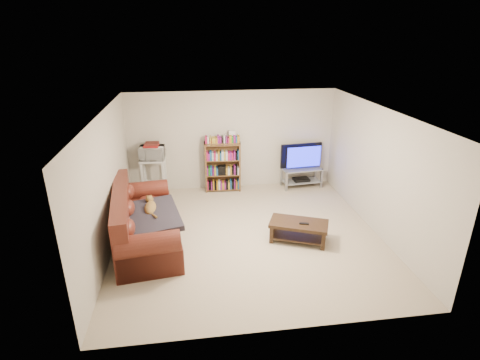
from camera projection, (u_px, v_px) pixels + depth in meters
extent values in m
plane|color=#C9B696|center=(248.00, 235.00, 7.25)|extent=(5.00, 5.00, 0.00)
plane|color=white|center=(249.00, 112.00, 6.35)|extent=(5.00, 5.00, 0.00)
plane|color=beige|center=(232.00, 140.00, 9.10)|extent=(5.00, 0.00, 5.00)
plane|color=beige|center=(281.00, 253.00, 4.50)|extent=(5.00, 0.00, 5.00)
plane|color=beige|center=(106.00, 185.00, 6.48)|extent=(0.00, 5.00, 5.00)
plane|color=beige|center=(378.00, 171.00, 7.12)|extent=(0.00, 5.00, 5.00)
cube|color=#5C2217|center=(147.00, 230.00, 6.95)|extent=(1.37, 2.58, 0.47)
cube|color=#5C2217|center=(123.00, 219.00, 6.74)|extent=(0.58, 2.48, 1.03)
cube|color=#5C2217|center=(150.00, 260.00, 5.93)|extent=(1.03, 0.37, 0.59)
cube|color=#5C2217|center=(145.00, 203.00, 7.92)|extent=(1.03, 0.37, 0.59)
cube|color=#28242D|center=(151.00, 216.00, 6.69)|extent=(1.19, 1.41, 0.20)
cube|color=black|center=(299.00, 224.00, 6.94)|extent=(1.19, 0.90, 0.06)
cube|color=black|center=(298.00, 236.00, 7.03)|extent=(1.07, 0.81, 0.03)
cube|color=black|center=(272.00, 235.00, 6.94)|extent=(0.09, 0.09, 0.33)
cube|color=black|center=(323.00, 242.00, 6.71)|extent=(0.09, 0.09, 0.33)
cube|color=black|center=(275.00, 225.00, 7.31)|extent=(0.09, 0.09, 0.33)
cube|color=black|center=(325.00, 231.00, 7.08)|extent=(0.09, 0.09, 0.33)
cube|color=black|center=(304.00, 224.00, 6.86)|extent=(0.18, 0.09, 0.02)
cube|color=#999EA3|center=(302.00, 169.00, 9.34)|extent=(1.02, 0.53, 0.03)
cube|color=#999EA3|center=(301.00, 181.00, 9.46)|extent=(0.97, 0.51, 0.02)
cube|color=gray|center=(286.00, 182.00, 9.15)|extent=(0.05, 0.05, 0.49)
cube|color=gray|center=(321.00, 179.00, 9.35)|extent=(0.05, 0.05, 0.49)
cube|color=gray|center=(281.00, 176.00, 9.50)|extent=(0.05, 0.05, 0.49)
cube|color=gray|center=(315.00, 173.00, 9.69)|extent=(0.05, 0.05, 0.49)
imported|color=black|center=(303.00, 157.00, 9.22)|extent=(1.07, 0.24, 0.61)
cube|color=black|center=(301.00, 179.00, 9.44)|extent=(0.42, 0.31, 0.06)
cube|color=brown|center=(206.00, 167.00, 9.03)|extent=(0.05, 0.27, 1.23)
cube|color=brown|center=(239.00, 166.00, 9.10)|extent=(0.05, 0.27, 1.23)
cube|color=brown|center=(222.00, 143.00, 8.84)|extent=(0.87, 0.31, 0.03)
cube|color=maroon|center=(214.00, 141.00, 8.81)|extent=(0.26, 0.20, 0.07)
cube|color=silver|center=(153.00, 160.00, 8.70)|extent=(0.59, 0.45, 0.04)
cube|color=silver|center=(155.00, 183.00, 8.92)|extent=(0.54, 0.41, 0.03)
cube|color=silver|center=(143.00, 181.00, 8.70)|extent=(0.05, 0.05, 0.87)
cube|color=silver|center=(164.00, 180.00, 8.73)|extent=(0.05, 0.05, 0.87)
cube|color=silver|center=(145.00, 176.00, 9.01)|extent=(0.05, 0.05, 0.87)
cube|color=silver|center=(165.00, 175.00, 9.04)|extent=(0.05, 0.05, 0.87)
imported|color=silver|center=(152.00, 153.00, 8.64)|extent=(0.58, 0.42, 0.31)
cube|color=maroon|center=(151.00, 145.00, 8.57)|extent=(0.35, 0.31, 0.05)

